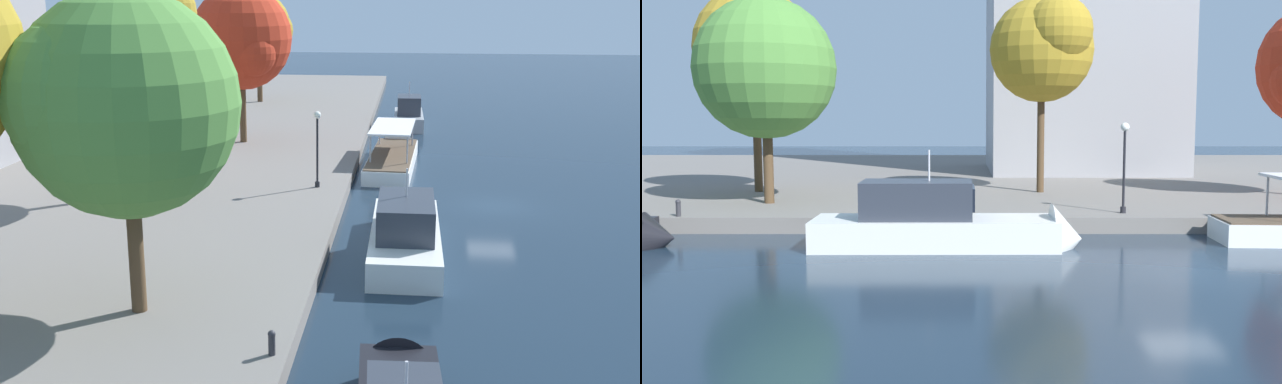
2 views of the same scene
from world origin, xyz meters
The scene contains 8 objects.
ground_plane centered at (0.00, 0.00, 0.00)m, with size 220.00×220.00×0.00m, color #192838.
dock_promenade centered at (0.00, 35.45, 0.36)m, with size 120.00×55.00×0.73m, color slate.
motor_yacht_1 centered at (-7.87, 4.65, 0.73)m, with size 10.69×3.02×4.95m.
mooring_bollard_0 centered at (-20.18, 8.43, 1.15)m, with size 0.24×0.24×0.78m.
lamp_post centered at (0.20, 9.60, 3.39)m, with size 0.41×0.41×4.23m.
tree_2 centered at (-19.69, 19.28, 9.43)m, with size 7.10×7.10×12.16m.
tree_3 centered at (-17.64, 13.67, 7.89)m, with size 7.26×7.26×10.62m.
tree_4 centered at (-2.54, 18.62, 9.33)m, with size 6.17×6.53×11.54m.
Camera 2 is at (-7.36, -22.59, 5.09)m, focal length 38.90 mm.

